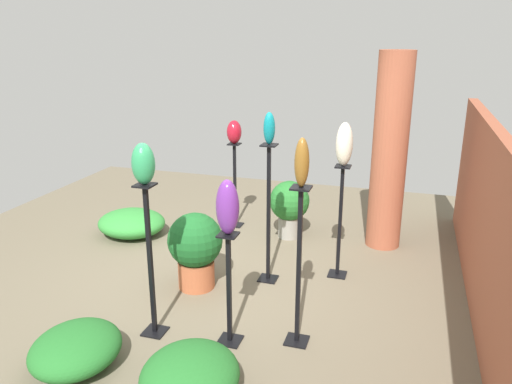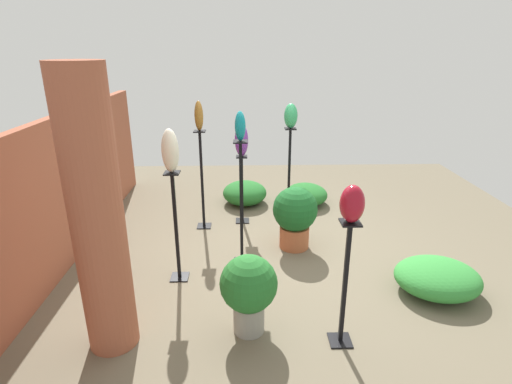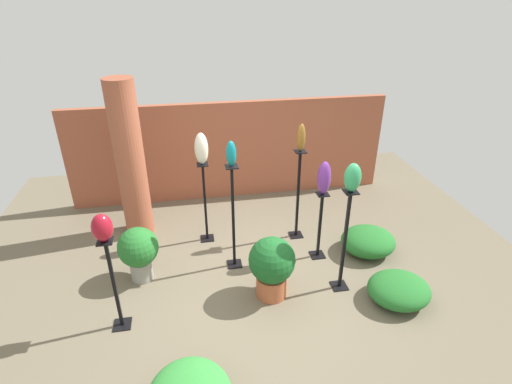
{
  "view_description": "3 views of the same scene",
  "coord_description": "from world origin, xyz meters",
  "px_view_note": "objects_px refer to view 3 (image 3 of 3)",
  "views": [
    {
      "loc": [
        4.54,
        1.78,
        2.59
      ],
      "look_at": [
        -0.04,
        0.35,
        1.06
      ],
      "focal_mm": 35.0,
      "sensor_mm": 36.0,
      "label": 1
    },
    {
      "loc": [
        -4.55,
        0.38,
        2.51
      ],
      "look_at": [
        -0.0,
        0.25,
        0.84
      ],
      "focal_mm": 28.0,
      "sensor_mm": 36.0,
      "label": 2
    },
    {
      "loc": [
        -0.73,
        -4.08,
        3.51
      ],
      "look_at": [
        0.06,
        0.34,
        1.17
      ],
      "focal_mm": 28.0,
      "sensor_mm": 36.0,
      "label": 3
    }
  ],
  "objects_px": {
    "pedestal_jade": "(344,245)",
    "potted_plant_front_left": "(139,250)",
    "art_vase_ivory": "(201,149)",
    "art_vase_bronze": "(301,138)",
    "art_vase_jade": "(353,178)",
    "pedestal_bronze": "(298,199)",
    "pedestal_violet": "(320,229)",
    "art_vase_teal": "(231,154)",
    "pedestal_teal": "(233,222)",
    "art_vase_violet": "(324,178)",
    "pedestal_ivory": "(205,206)",
    "potted_plant_mid_right": "(272,265)",
    "art_vase_ruby": "(102,228)",
    "brick_pillar": "(130,161)",
    "pedestal_ruby": "(115,289)"
  },
  "relations": [
    {
      "from": "pedestal_jade",
      "to": "pedestal_ruby",
      "type": "xyz_separation_m",
      "value": [
        -2.72,
        -0.19,
        -0.11
      ]
    },
    {
      "from": "art_vase_ivory",
      "to": "art_vase_bronze",
      "type": "relative_size",
      "value": 1.15
    },
    {
      "from": "pedestal_jade",
      "to": "pedestal_violet",
      "type": "distance_m",
      "value": 0.73
    },
    {
      "from": "art_vase_jade",
      "to": "potted_plant_front_left",
      "type": "height_order",
      "value": "art_vase_jade"
    },
    {
      "from": "art_vase_jade",
      "to": "potted_plant_front_left",
      "type": "distance_m",
      "value": 2.85
    },
    {
      "from": "pedestal_bronze",
      "to": "potted_plant_mid_right",
      "type": "distance_m",
      "value": 1.43
    },
    {
      "from": "art_vase_jade",
      "to": "pedestal_jade",
      "type": "bearing_deg",
      "value": 0.0
    },
    {
      "from": "art_vase_bronze",
      "to": "art_vase_violet",
      "type": "bearing_deg",
      "value": -73.07
    },
    {
      "from": "brick_pillar",
      "to": "potted_plant_mid_right",
      "type": "height_order",
      "value": "brick_pillar"
    },
    {
      "from": "potted_plant_mid_right",
      "to": "pedestal_teal",
      "type": "bearing_deg",
      "value": 119.18
    },
    {
      "from": "art_vase_bronze",
      "to": "art_vase_ruby",
      "type": "bearing_deg",
      "value": -149.56
    },
    {
      "from": "pedestal_bronze",
      "to": "art_vase_ruby",
      "type": "distance_m",
      "value": 2.95
    },
    {
      "from": "art_vase_jade",
      "to": "potted_plant_mid_right",
      "type": "height_order",
      "value": "art_vase_jade"
    },
    {
      "from": "art_vase_teal",
      "to": "potted_plant_front_left",
      "type": "bearing_deg",
      "value": -176.72
    },
    {
      "from": "pedestal_jade",
      "to": "potted_plant_front_left",
      "type": "xyz_separation_m",
      "value": [
        -2.54,
        0.63,
        -0.19
      ]
    },
    {
      "from": "pedestal_ivory",
      "to": "art_vase_ivory",
      "type": "xyz_separation_m",
      "value": [
        0.0,
        0.0,
        0.91
      ]
    },
    {
      "from": "art_vase_ivory",
      "to": "art_vase_bronze",
      "type": "height_order",
      "value": "art_vase_bronze"
    },
    {
      "from": "art_vase_bronze",
      "to": "potted_plant_front_left",
      "type": "xyz_separation_m",
      "value": [
        -2.3,
        -0.64,
        -1.17
      ]
    },
    {
      "from": "brick_pillar",
      "to": "pedestal_violet",
      "type": "distance_m",
      "value": 2.92
    },
    {
      "from": "art_vase_violet",
      "to": "pedestal_bronze",
      "type": "bearing_deg",
      "value": 106.93
    },
    {
      "from": "pedestal_bronze",
      "to": "pedestal_ivory",
      "type": "bearing_deg",
      "value": 173.76
    },
    {
      "from": "pedestal_bronze",
      "to": "pedestal_jade",
      "type": "bearing_deg",
      "value": -79.03
    },
    {
      "from": "art_vase_ruby",
      "to": "art_vase_bronze",
      "type": "bearing_deg",
      "value": 30.44
    },
    {
      "from": "pedestal_violet",
      "to": "pedestal_bronze",
      "type": "bearing_deg",
      "value": 106.93
    },
    {
      "from": "art_vase_jade",
      "to": "art_vase_teal",
      "type": "xyz_separation_m",
      "value": [
        -1.29,
        0.7,
        0.1
      ]
    },
    {
      "from": "art_vase_ivory",
      "to": "art_vase_teal",
      "type": "height_order",
      "value": "art_vase_teal"
    },
    {
      "from": "art_vase_ivory",
      "to": "potted_plant_mid_right",
      "type": "bearing_deg",
      "value": -62.92
    },
    {
      "from": "potted_plant_front_left",
      "to": "potted_plant_mid_right",
      "type": "xyz_separation_m",
      "value": [
        1.64,
        -0.61,
        0.01
      ]
    },
    {
      "from": "art_vase_ruby",
      "to": "pedestal_violet",
      "type": "bearing_deg",
      "value": 18.6
    },
    {
      "from": "potted_plant_front_left",
      "to": "art_vase_bronze",
      "type": "bearing_deg",
      "value": 15.44
    },
    {
      "from": "brick_pillar",
      "to": "art_vase_violet",
      "type": "height_order",
      "value": "brick_pillar"
    },
    {
      "from": "pedestal_teal",
      "to": "potted_plant_mid_right",
      "type": "height_order",
      "value": "pedestal_teal"
    },
    {
      "from": "art_vase_jade",
      "to": "art_vase_bronze",
      "type": "xyz_separation_m",
      "value": [
        -0.24,
        1.26,
        0.05
      ]
    },
    {
      "from": "pedestal_ivory",
      "to": "pedestal_bronze",
      "type": "relative_size",
      "value": 0.89
    },
    {
      "from": "pedestal_teal",
      "to": "art_vase_bronze",
      "type": "relative_size",
      "value": 3.81
    },
    {
      "from": "pedestal_ruby",
      "to": "pedestal_jade",
      "type": "bearing_deg",
      "value": 4.07
    },
    {
      "from": "art_vase_ivory",
      "to": "pedestal_teal",
      "type": "bearing_deg",
      "value": -65.0
    },
    {
      "from": "art_vase_ivory",
      "to": "art_vase_violet",
      "type": "height_order",
      "value": "art_vase_ivory"
    },
    {
      "from": "brick_pillar",
      "to": "pedestal_ivory",
      "type": "xyz_separation_m",
      "value": [
        1.03,
        -0.42,
        -0.62
      ]
    },
    {
      "from": "pedestal_teal",
      "to": "art_vase_teal",
      "type": "xyz_separation_m",
      "value": [
        -0.0,
        0.0,
        0.98
      ]
    },
    {
      "from": "art_vase_ivory",
      "to": "potted_plant_mid_right",
      "type": "relative_size",
      "value": 0.55
    },
    {
      "from": "pedestal_jade",
      "to": "art_vase_bronze",
      "type": "xyz_separation_m",
      "value": [
        -0.24,
        1.26,
        0.98
      ]
    },
    {
      "from": "pedestal_jade",
      "to": "potted_plant_front_left",
      "type": "height_order",
      "value": "pedestal_jade"
    },
    {
      "from": "pedestal_jade",
      "to": "art_vase_ruby",
      "type": "distance_m",
      "value": 2.81
    },
    {
      "from": "pedestal_jade",
      "to": "art_vase_violet",
      "type": "xyz_separation_m",
      "value": [
        -0.07,
        0.7,
        0.6
      ]
    },
    {
      "from": "pedestal_violet",
      "to": "art_vase_ivory",
      "type": "bearing_deg",
      "value": 155.26
    },
    {
      "from": "pedestal_ruby",
      "to": "art_vase_teal",
      "type": "height_order",
      "value": "art_vase_teal"
    },
    {
      "from": "potted_plant_front_left",
      "to": "pedestal_bronze",
      "type": "bearing_deg",
      "value": 15.44
    },
    {
      "from": "pedestal_ruby",
      "to": "pedestal_violet",
      "type": "xyz_separation_m",
      "value": [
        2.65,
        0.89,
        -0.08
      ]
    },
    {
      "from": "art_vase_ivory",
      "to": "art_vase_teal",
      "type": "distance_m",
      "value": 0.81
    }
  ]
}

